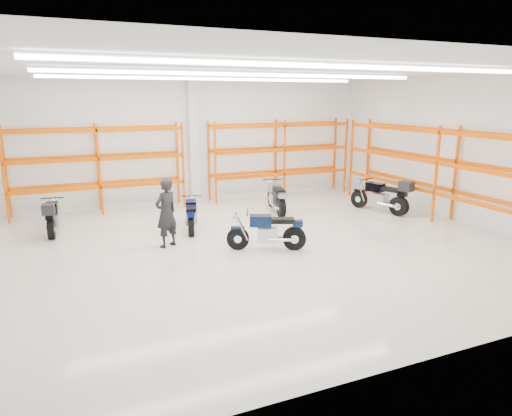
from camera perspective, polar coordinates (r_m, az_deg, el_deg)
name	(u,v)px	position (r m, az deg, el deg)	size (l,w,h in m)	color
ground	(255,246)	(12.14, -0.09, -4.75)	(14.00, 14.00, 0.00)	beige
room_shell	(255,120)	(11.56, -0.15, 10.93)	(14.02, 12.02, 4.51)	white
motorcycle_main	(270,232)	(11.71, 1.75, -3.02)	(1.93, 1.01, 1.01)	black
motorcycle_back_a	(52,217)	(14.28, -24.16, -1.08)	(0.64, 2.02, 1.04)	black
motorcycle_back_b	(191,216)	(13.56, -8.09, -0.97)	(0.82, 1.87, 0.94)	black
motorcycle_back_c	(276,198)	(15.60, 2.58, 1.26)	(0.83, 2.12, 1.05)	black
motorcycle_back_d	(384,196)	(16.06, 15.70, 1.40)	(1.09, 2.25, 1.19)	black
standing_man	(166,213)	(12.07, -11.16, -0.59)	(0.67, 0.44, 1.83)	black
structural_column	(193,142)	(17.10, -7.86, 8.20)	(0.32, 0.32, 4.50)	white
pallet_racking_back_left	(98,160)	(16.24, -19.16, 5.65)	(5.67, 0.87, 3.00)	#FC4400
pallet_racking_back_right	(280,151)	(18.04, 3.02, 7.10)	(5.67, 0.87, 3.00)	#FC4400
pallet_racking_side	(447,164)	(15.41, 22.75, 5.06)	(0.87, 9.07, 3.00)	#FC4400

